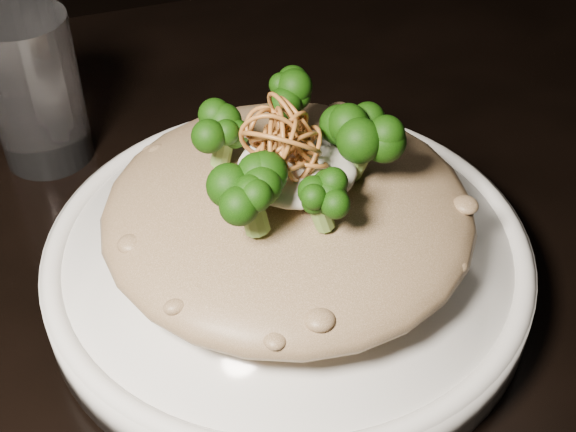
# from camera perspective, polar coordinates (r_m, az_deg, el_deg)

# --- Properties ---
(table) EXTENTS (1.10, 0.80, 0.75)m
(table) POSITION_cam_1_polar(r_m,az_deg,el_deg) (0.58, -4.01, -11.13)
(table) COLOR black
(table) RESTS_ON ground
(plate) EXTENTS (0.30, 0.30, 0.03)m
(plate) POSITION_cam_1_polar(r_m,az_deg,el_deg) (0.51, 0.00, -3.32)
(plate) COLOR white
(plate) RESTS_ON table
(risotto) EXTENTS (0.22, 0.22, 0.05)m
(risotto) POSITION_cam_1_polar(r_m,az_deg,el_deg) (0.48, 0.01, 0.33)
(risotto) COLOR brown
(risotto) RESTS_ON plate
(broccoli) EXTENTS (0.13, 0.13, 0.05)m
(broccoli) POSITION_cam_1_polar(r_m,az_deg,el_deg) (0.45, 0.11, 4.86)
(broccoli) COLOR black
(broccoli) RESTS_ON risotto
(cheese) EXTENTS (0.07, 0.07, 0.02)m
(cheese) POSITION_cam_1_polar(r_m,az_deg,el_deg) (0.46, 0.64, 3.41)
(cheese) COLOR silver
(cheese) RESTS_ON risotto
(shallots) EXTENTS (0.05, 0.05, 0.03)m
(shallots) POSITION_cam_1_polar(r_m,az_deg,el_deg) (0.44, -0.40, 6.02)
(shallots) COLOR brown
(shallots) RESTS_ON cheese
(drinking_glass) EXTENTS (0.08, 0.08, 0.12)m
(drinking_glass) POSITION_cam_1_polar(r_m,az_deg,el_deg) (0.61, -17.53, 8.50)
(drinking_glass) COLOR white
(drinking_glass) RESTS_ON table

